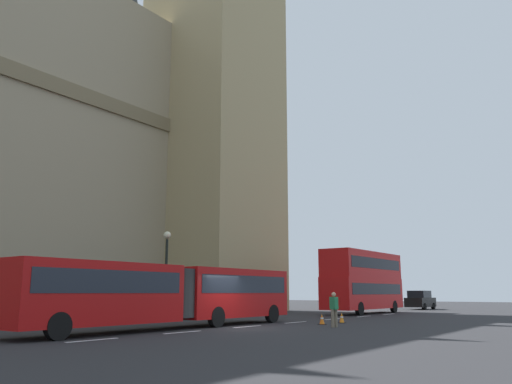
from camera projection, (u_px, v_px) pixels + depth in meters
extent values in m
plane|color=#262628|center=(234.00, 328.00, 24.95)|extent=(160.00, 160.00, 0.00)
cube|color=silver|center=(93.00, 340.00, 18.46)|extent=(2.20, 0.16, 0.01)
cube|color=silver|center=(183.00, 332.00, 22.12)|extent=(2.20, 0.16, 0.01)
cube|color=silver|center=(247.00, 327.00, 25.78)|extent=(2.20, 0.16, 0.01)
cube|color=silver|center=(296.00, 322.00, 29.44)|extent=(2.20, 0.16, 0.01)
cube|color=silver|center=(333.00, 319.00, 33.10)|extent=(2.20, 0.16, 0.01)
cube|color=silver|center=(364.00, 316.00, 36.76)|extent=(2.20, 0.16, 0.01)
cube|color=silver|center=(388.00, 314.00, 40.42)|extent=(2.20, 0.16, 0.01)
cube|color=tan|center=(216.00, 13.00, 53.28)|extent=(10.39, 10.39, 59.76)
cube|color=#B20F0F|center=(229.00, 293.00, 28.04)|extent=(7.80, 2.50, 2.50)
cube|color=#1E232D|center=(229.00, 284.00, 28.12)|extent=(7.18, 2.54, 0.90)
cube|color=#B20F0F|center=(95.00, 293.00, 21.11)|extent=(7.80, 2.50, 2.50)
cube|color=#1E232D|center=(95.00, 282.00, 21.20)|extent=(7.18, 2.54, 0.90)
cylinder|color=#2D2D2D|center=(171.00, 293.00, 24.57)|extent=(2.38, 2.38, 2.25)
cylinder|color=black|center=(272.00, 314.00, 29.16)|extent=(1.00, 0.30, 1.00)
cylinder|color=black|center=(216.00, 317.00, 25.31)|extent=(1.00, 0.30, 1.00)
cylinder|color=black|center=(58.00, 326.00, 18.38)|extent=(1.00, 0.30, 1.00)
cube|color=red|center=(364.00, 293.00, 41.90)|extent=(10.56, 2.50, 2.40)
cube|color=black|center=(364.00, 289.00, 41.96)|extent=(9.51, 2.54, 0.84)
cube|color=red|center=(363.00, 265.00, 42.32)|extent=(10.35, 2.50, 2.10)
cube|color=black|center=(363.00, 264.00, 42.34)|extent=(9.51, 2.54, 0.84)
cylinder|color=black|center=(394.00, 307.00, 43.73)|extent=(1.00, 0.30, 1.00)
cylinder|color=black|center=(359.00, 309.00, 38.35)|extent=(1.00, 0.30, 1.00)
cube|color=black|center=(420.00, 302.00, 52.35)|extent=(4.40, 1.80, 0.90)
cube|color=black|center=(419.00, 294.00, 52.34)|extent=(2.46, 1.66, 0.70)
cylinder|color=black|center=(433.00, 306.00, 52.93)|extent=(0.64, 0.30, 0.64)
cylinder|color=black|center=(424.00, 307.00, 50.69)|extent=(0.64, 0.30, 0.64)
cube|color=black|center=(322.00, 324.00, 27.40)|extent=(0.36, 0.36, 0.03)
cone|color=orange|center=(322.00, 319.00, 27.46)|extent=(0.28, 0.28, 0.55)
cylinder|color=white|center=(322.00, 318.00, 27.46)|extent=(0.17, 0.17, 0.08)
cube|color=black|center=(342.00, 323.00, 28.89)|extent=(0.36, 0.36, 0.03)
cone|color=orange|center=(342.00, 317.00, 28.94)|extent=(0.28, 0.28, 0.55)
cylinder|color=white|center=(342.00, 317.00, 28.95)|extent=(0.17, 0.17, 0.08)
cylinder|color=black|center=(164.00, 319.00, 30.08)|extent=(0.32, 0.32, 0.30)
cylinder|color=black|center=(166.00, 280.00, 30.51)|extent=(0.16, 0.16, 4.80)
sphere|color=beige|center=(167.00, 235.00, 31.01)|extent=(0.44, 0.44, 0.44)
cylinder|color=#726651|center=(336.00, 318.00, 25.44)|extent=(0.16, 0.16, 0.86)
cylinder|color=#726651|center=(333.00, 318.00, 25.34)|extent=(0.16, 0.16, 0.86)
cube|color=#267F4C|center=(334.00, 303.00, 25.53)|extent=(0.38, 0.46, 0.60)
sphere|color=tan|center=(334.00, 294.00, 25.61)|extent=(0.22, 0.22, 0.22)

